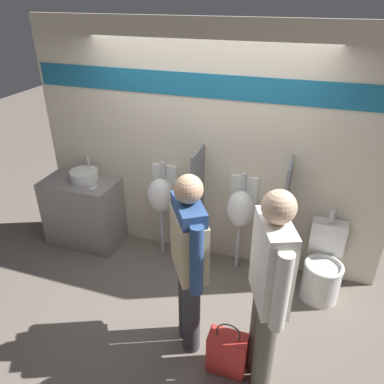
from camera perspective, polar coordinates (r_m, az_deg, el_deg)
The scene contains 13 objects.
ground_plane at distance 4.39m, azimuth -0.73°, elevation -13.16°, with size 16.00×16.00×0.00m, color #70665B.
display_wall at distance 4.15m, azimuth 1.91°, elevation 6.48°, with size 3.99×0.07×2.70m.
sink_counter at distance 4.94m, azimuth -16.15°, elevation -2.90°, with size 0.90×0.53×0.87m.
sink_basin at distance 4.72m, azimuth -16.10°, elevation 2.48°, with size 0.34×0.34×0.26m.
cell_phone at distance 4.51m, azimuth -14.75°, elevation 0.62°, with size 0.07×0.14×0.01m.
divider_near_counter at distance 4.24m, azimuth 0.91°, elevation -2.71°, with size 0.03×0.40×1.44m.
divider_mid at distance 4.10m, azimuth 13.65°, elevation -4.83°, with size 0.03×0.40×1.44m.
urinal_near_counter at distance 4.39m, azimuth -4.76°, elevation -0.54°, with size 0.32×0.32×1.18m.
urinal_far at distance 4.15m, azimuth 7.38°, elevation -2.57°, with size 0.32×0.32×1.18m.
toilet at distance 4.25m, azimuth 19.28°, elevation -11.10°, with size 0.40×0.57×0.93m.
person_in_vest at distance 3.11m, azimuth -0.48°, elevation -9.54°, with size 0.43×0.52×1.73m.
person_with_lanyard at distance 2.90m, azimuth 11.60°, elevation -13.97°, with size 0.35×0.59×1.79m.
shopping_bag at distance 3.47m, azimuth 5.36°, elevation -23.15°, with size 0.33×0.18×0.54m.
Camera 1 is at (1.10, -3.09, 2.92)m, focal length 35.00 mm.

